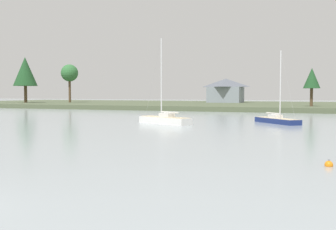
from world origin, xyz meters
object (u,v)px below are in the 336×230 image
(mooring_buoy_green, at_px, (273,117))
(mooring_buoy_orange, at_px, (329,165))
(sailboat_white, at_px, (165,122))
(sailboat_navy, at_px, (277,122))

(mooring_buoy_green, relative_size, mooring_buoy_orange, 0.90)
(mooring_buoy_green, xyz_separation_m, mooring_buoy_orange, (7.02, -42.45, 0.01))
(mooring_buoy_orange, bearing_deg, sailboat_white, 127.92)
(sailboat_navy, xyz_separation_m, mooring_buoy_orange, (5.30, -29.53, -0.14))
(sailboat_navy, relative_size, mooring_buoy_orange, 19.62)
(sailboat_navy, bearing_deg, mooring_buoy_orange, -79.83)
(mooring_buoy_orange, bearing_deg, sailboat_navy, 100.17)
(sailboat_white, xyz_separation_m, sailboat_navy, (13.17, 5.83, -0.03))
(sailboat_white, xyz_separation_m, mooring_buoy_orange, (18.46, -23.70, -0.17))
(mooring_buoy_green, bearing_deg, sailboat_white, -121.41)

